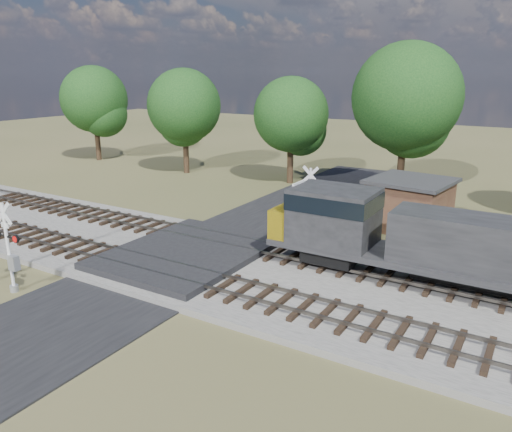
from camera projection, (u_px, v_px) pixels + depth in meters
The scene contains 10 objects.
ground at pixel (182, 263), 26.16m from camera, with size 160.00×160.00×0.00m, color #454A27.
ballast_bed at pixel (370, 300), 21.56m from camera, with size 140.00×10.00×0.30m, color gray.
road at pixel (182, 262), 26.15m from camera, with size 7.00×60.00×0.08m, color black.
crossing_panel at pixel (188, 254), 26.48m from camera, with size 7.00×9.00×0.62m, color #262628.
track_near at pixel (207, 281), 22.85m from camera, with size 140.00×2.60×0.33m.
track_far at pixel (262, 249), 26.96m from camera, with size 140.00×2.60×0.33m.
crossing_signal_near at pixel (10, 255), 22.23m from camera, with size 1.73×0.38×4.30m.
crossing_signal_far at pixel (308, 206), 30.50m from camera, with size 1.70×0.37×4.23m.
equipment_shed at pixel (410, 204), 31.48m from camera, with size 5.30×5.30×3.21m.
treeline at pixel (388, 112), 38.54m from camera, with size 78.71×9.11×11.92m.
Camera 1 is at (15.94, -18.90, 9.70)m, focal length 35.00 mm.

